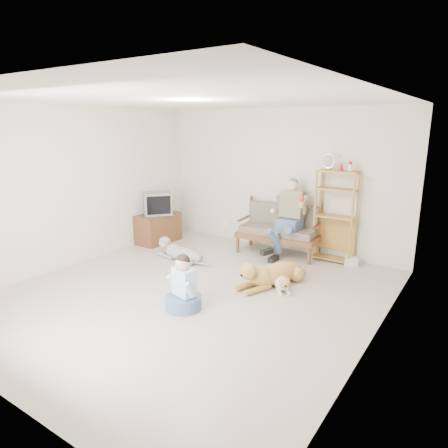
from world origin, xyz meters
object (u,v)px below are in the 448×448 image
Objects in this scene: etagere at (335,215)px; golden_retriever at (271,274)px; tv_stand at (158,228)px; loveseat at (280,228)px.

etagere reaches higher than golden_retriever.
tv_stand is (-3.42, -0.89, -0.54)m from etagere.
golden_retriever is (-0.40, -1.64, -0.65)m from etagere.
golden_retriever is at bearing -103.54° from etagere.
loveseat is at bearing 19.37° from tv_stand.
loveseat reaches higher than golden_retriever.
tv_stand is at bearing -165.35° from etagere.
golden_retriever is at bearing -11.92° from tv_stand.
loveseat is 0.81× the size of etagere.
golden_retriever is (3.02, -0.75, -0.12)m from tv_stand.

